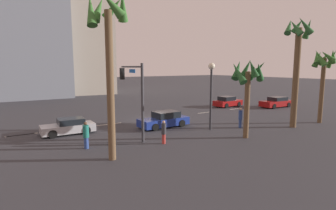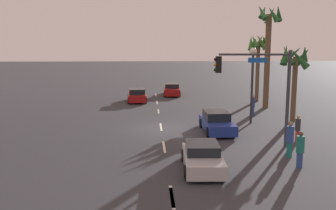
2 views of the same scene
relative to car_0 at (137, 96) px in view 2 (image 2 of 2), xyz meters
name	(u,v)px [view 2 (image 2 of 2)]	position (x,y,z in m)	size (l,w,h in m)	color
ground_plane	(161,128)	(12.76, 2.10, -0.65)	(220.00, 220.00, 0.00)	#333338
lane_stripe_0	(156,95)	(-5.24, 2.10, -0.64)	(2.29, 0.14, 0.01)	silver
lane_stripe_1	(157,102)	(0.57, 2.10, -0.64)	(2.32, 0.14, 0.01)	silver
lane_stripe_2	(158,111)	(5.92, 2.10, -0.64)	(2.05, 0.14, 0.01)	silver
lane_stripe_3	(161,127)	(12.35, 2.10, -0.64)	(2.58, 0.14, 0.01)	silver
lane_stripe_4	(164,147)	(17.82, 2.10, -0.64)	(2.47, 0.14, 0.01)	silver
lane_stripe_5	(172,198)	(25.27, 2.10, -0.64)	(2.11, 0.14, 0.01)	silver
lane_stripe_6	(172,196)	(25.10, 2.10, -0.64)	(2.23, 0.14, 0.01)	silver
car_0	(137,96)	(0.00, 0.00, 0.00)	(4.14, 2.11, 1.40)	maroon
car_1	(202,157)	(21.90, 3.77, -0.06)	(4.18, 2.03, 1.26)	#B7B7BC
car_2	(217,122)	(14.05, 5.90, 0.00)	(4.63, 2.00, 1.40)	navy
car_3	(172,90)	(-5.09, 4.02, 0.00)	(4.79, 2.15, 1.37)	maroon
traffic_signal	(262,82)	(17.93, 7.78, 3.19)	(0.55, 4.43, 5.65)	#38383D
streetlamp	(253,70)	(11.34, 9.05, 3.41)	(0.56, 0.56, 5.74)	#2D2D33
pedestrian_0	(298,128)	(16.98, 10.42, 0.23)	(0.35, 0.35, 1.66)	#BF3833
pedestrian_1	(253,105)	(8.60, 9.94, 0.31)	(0.47, 0.47, 1.80)	#2D478C
pedestrian_2	(300,149)	(21.90, 8.56, 0.30)	(0.46, 0.46, 1.81)	#2D478C
pedestrian_3	(290,139)	(20.16, 8.71, 0.37)	(0.44, 0.44, 1.93)	#1E7266
palm_tree_0	(295,63)	(10.80, 12.45, 3.95)	(2.54, 2.59, 6.05)	brown
palm_tree_1	(268,38)	(4.43, 12.38, 5.90)	(2.42, 2.62, 9.69)	brown
palm_tree_2	(258,49)	(0.39, 12.63, 4.85)	(2.45, 2.36, 7.09)	brown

